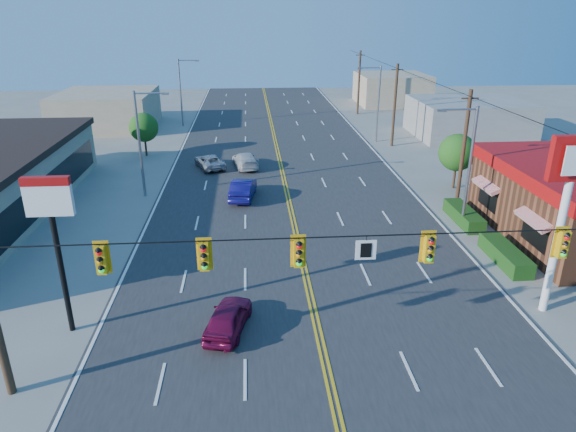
{
  "coord_description": "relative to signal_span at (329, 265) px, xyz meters",
  "views": [
    {
      "loc": [
        -2.81,
        -16.18,
        13.37
      ],
      "look_at": [
        -0.7,
        11.49,
        2.2
      ],
      "focal_mm": 32.0,
      "sensor_mm": 36.0,
      "label": 1
    }
  ],
  "objects": [
    {
      "name": "tree_west",
      "position": [
        -12.88,
        34.0,
        -2.09
      ],
      "size": [
        2.8,
        2.8,
        4.2
      ],
      "color": "#47301E",
      "rests_on": "ground"
    },
    {
      "name": "streetlight_se",
      "position": [
        10.91,
        14.0,
        -0.37
      ],
      "size": [
        2.55,
        0.25,
        8.0
      ],
      "color": "gray",
      "rests_on": "ground"
    },
    {
      "name": "bld_west_far",
      "position": [
        -19.88,
        48.0,
        -2.79
      ],
      "size": [
        11.0,
        12.0,
        4.2
      ],
      "primitive_type": "cube",
      "color": "tan",
      "rests_on": "ground"
    },
    {
      "name": "road",
      "position": [
        0.12,
        20.0,
        -4.86
      ],
      "size": [
        20.0,
        120.0,
        0.06
      ],
      "primitive_type": "cube",
      "color": "#2D2D30",
      "rests_on": "ground"
    },
    {
      "name": "streetlight_nw",
      "position": [
        -10.67,
        48.0,
        -0.37
      ],
      "size": [
        2.55,
        0.25,
        8.0
      ],
      "color": "gray",
      "rests_on": "ground"
    },
    {
      "name": "pizza_hut_sign",
      "position": [
        -10.88,
        4.0,
        0.3
      ],
      "size": [
        1.9,
        0.3,
        6.85
      ],
      "color": "black",
      "rests_on": "ground"
    },
    {
      "name": "kfc_pylon",
      "position": [
        11.12,
        4.0,
        1.16
      ],
      "size": [
        2.2,
        0.36,
        8.5
      ],
      "color": "white",
      "rests_on": "ground"
    },
    {
      "name": "streetlight_ne",
      "position": [
        10.91,
        38.0,
        -0.37
      ],
      "size": [
        2.55,
        0.25,
        8.0
      ],
      "color": "gray",
      "rests_on": "ground"
    },
    {
      "name": "car_silver",
      "position": [
        -6.34,
        29.03,
        -4.28
      ],
      "size": [
        3.34,
        4.76,
        1.21
      ],
      "primitive_type": "imported",
      "rotation": [
        0.0,
        0.0,
        3.48
      ],
      "color": "#ACACB1",
      "rests_on": "ground"
    },
    {
      "name": "bld_east_mid",
      "position": [
        22.12,
        40.0,
        -2.89
      ],
      "size": [
        12.0,
        10.0,
        4.0
      ],
      "primitive_type": "cube",
      "color": "gray",
      "rests_on": "ground"
    },
    {
      "name": "utility_pole_near",
      "position": [
        12.32,
        18.0,
        -0.69
      ],
      "size": [
        0.28,
        0.28,
        8.4
      ],
      "primitive_type": "cylinder",
      "color": "#47301E",
      "rests_on": "ground"
    },
    {
      "name": "signal_span",
      "position": [
        0.0,
        0.0,
        0.0
      ],
      "size": [
        24.32,
        0.34,
        9.0
      ],
      "color": "#47301E",
      "rests_on": "ground"
    },
    {
      "name": "car_blue",
      "position": [
        -3.28,
        20.73,
        -4.14
      ],
      "size": [
        2.18,
        4.68,
        1.49
      ],
      "primitive_type": "imported",
      "rotation": [
        0.0,
        0.0,
        3.0
      ],
      "color": "navy",
      "rests_on": "ground"
    },
    {
      "name": "utility_pole_mid",
      "position": [
        12.32,
        36.0,
        -0.69
      ],
      "size": [
        0.28,
        0.28,
        8.4
      ],
      "primitive_type": "cylinder",
      "color": "#47301E",
      "rests_on": "ground"
    },
    {
      "name": "ground",
      "position": [
        0.12,
        0.0,
        -4.89
      ],
      "size": [
        160.0,
        160.0,
        0.0
      ],
      "primitive_type": "plane",
      "color": "gray",
      "rests_on": "ground"
    },
    {
      "name": "utility_pole_far",
      "position": [
        12.32,
        54.0,
        -0.69
      ],
      "size": [
        0.28,
        0.28,
        8.4
      ],
      "primitive_type": "cylinder",
      "color": "#47301E",
      "rests_on": "ground"
    },
    {
      "name": "bld_east_far",
      "position": [
        19.12,
        62.0,
        -2.69
      ],
      "size": [
        10.0,
        10.0,
        4.4
      ],
      "primitive_type": "cube",
      "color": "tan",
      "rests_on": "ground"
    },
    {
      "name": "car_magenta",
      "position": [
        -3.87,
        3.36,
        -4.24
      ],
      "size": [
        2.38,
        4.05,
        1.29
      ],
      "primitive_type": "imported",
      "rotation": [
        0.0,
        0.0,
        2.9
      ],
      "color": "maroon",
      "rests_on": "ground"
    },
    {
      "name": "tree_kfc_rear",
      "position": [
        13.62,
        22.0,
        -1.95
      ],
      "size": [
        2.94,
        2.94,
        4.41
      ],
      "color": "#47301E",
      "rests_on": "ground"
    },
    {
      "name": "streetlight_sw",
      "position": [
        -10.67,
        22.0,
        -0.37
      ],
      "size": [
        2.55,
        0.25,
        8.0
      ],
      "color": "gray",
      "rests_on": "ground"
    },
    {
      "name": "car_white",
      "position": [
        -3.13,
        29.01,
        -4.22
      ],
      "size": [
        2.65,
        4.86,
        1.33
      ],
      "primitive_type": "imported",
      "rotation": [
        0.0,
        0.0,
        3.32
      ],
      "color": "silver",
      "rests_on": "ground"
    }
  ]
}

